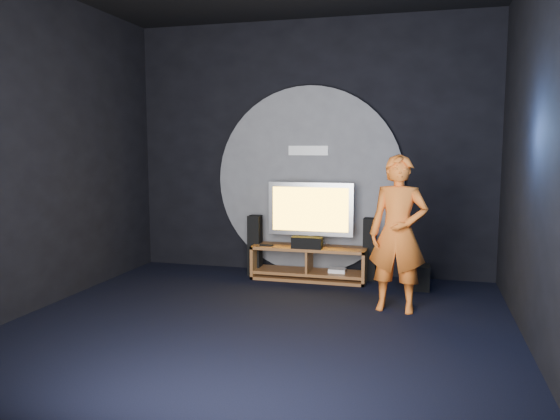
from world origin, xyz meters
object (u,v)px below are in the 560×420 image
object	(u,v)px
player	(398,234)
tv	(311,211)
subwoofer	(418,277)
tower_speaker_left	(255,245)
tower_speaker_right	(370,249)
media_console	(310,265)

from	to	relation	value
player	tv	bearing A→B (deg)	140.82
tv	subwoofer	size ratio (longest dim) A/B	3.73
tv	tower_speaker_left	size ratio (longest dim) A/B	1.38
tower_speaker_right	player	world-z (taller)	player
tower_speaker_right	subwoofer	distance (m)	0.77
tower_speaker_left	tower_speaker_right	size ratio (longest dim) A/B	1.00
tv	tower_speaker_right	distance (m)	0.94
subwoofer	player	bearing A→B (deg)	-102.58
tv	tower_speaker_right	xyz separation A→B (m)	(0.78, 0.13, -0.50)
tower_speaker_left	tv	bearing A→B (deg)	0.30
tv	tower_speaker_right	bearing A→B (deg)	9.69
tower_speaker_right	tower_speaker_left	bearing A→B (deg)	-174.97
subwoofer	tv	bearing A→B (deg)	171.79
tower_speaker_right	player	xyz separation A→B (m)	(0.43, -1.31, 0.43)
media_console	tv	size ratio (longest dim) A/B	1.33
tv	tower_speaker_left	xyz separation A→B (m)	(-0.78, -0.00, -0.50)
tower_speaker_right	player	size ratio (longest dim) A/B	0.49
media_console	tower_speaker_left	bearing A→B (deg)	175.41
tower_speaker_right	player	bearing A→B (deg)	-71.96
player	tower_speaker_right	bearing A→B (deg)	113.11
tower_speaker_right	subwoofer	bearing A→B (deg)	-27.77
media_console	tower_speaker_left	xyz separation A→B (m)	(-0.79, 0.06, 0.22)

